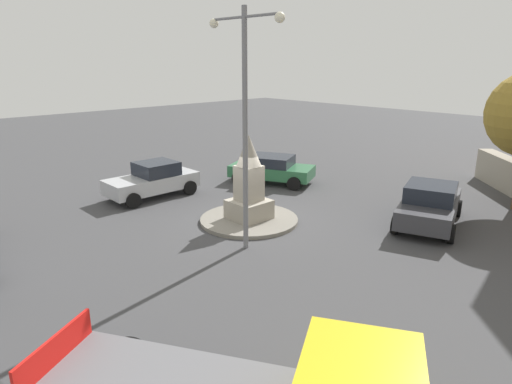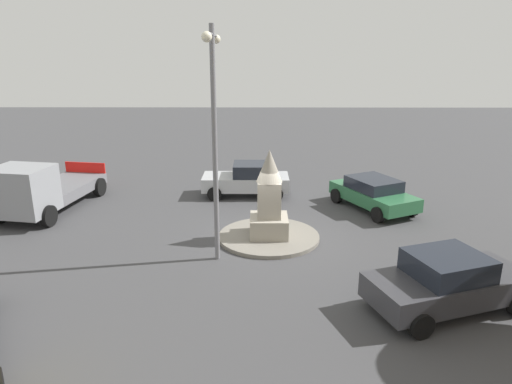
% 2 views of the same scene
% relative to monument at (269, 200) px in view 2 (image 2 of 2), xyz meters
% --- Properties ---
extents(ground_plane, '(80.00, 80.00, 0.00)m').
position_rel_monument_xyz_m(ground_plane, '(0.00, 0.00, -1.45)').
color(ground_plane, '#424244').
extents(traffic_island, '(3.65, 3.65, 0.14)m').
position_rel_monument_xyz_m(traffic_island, '(0.00, 0.00, -1.38)').
color(traffic_island, gray).
rests_on(traffic_island, ground).
extents(monument, '(1.35, 1.35, 3.14)m').
position_rel_monument_xyz_m(monument, '(0.00, 0.00, 0.00)').
color(monument, '#9E9687').
rests_on(monument, traffic_island).
extents(streetlamp, '(3.02, 0.28, 7.27)m').
position_rel_monument_xyz_m(streetlamp, '(-1.72, 1.71, 3.00)').
color(streetlamp, slate).
rests_on(streetlamp, ground).
extents(car_green_approaching, '(4.35, 3.35, 1.35)m').
position_rel_monument_xyz_m(car_green_approaching, '(3.29, -4.50, -0.73)').
color(car_green_approaching, '#2D6B42').
rests_on(car_green_approaching, ground).
extents(car_dark_grey_parked_right, '(3.10, 4.61, 1.55)m').
position_rel_monument_xyz_m(car_dark_grey_parked_right, '(-4.74, -4.56, -0.66)').
color(car_dark_grey_parked_right, '#38383D').
rests_on(car_dark_grey_parked_right, ground).
extents(car_silver_near_island, '(1.92, 3.98, 1.53)m').
position_rel_monument_xyz_m(car_silver_near_island, '(5.23, 0.92, -0.68)').
color(car_silver_near_island, '#B7BABF').
rests_on(car_silver_near_island, ground).
extents(truck_grey_parked_left, '(5.86, 3.17, 2.26)m').
position_rel_monument_xyz_m(truck_grey_parked_left, '(2.47, 9.34, -0.38)').
color(truck_grey_parked_left, gray).
rests_on(truck_grey_parked_left, ground).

